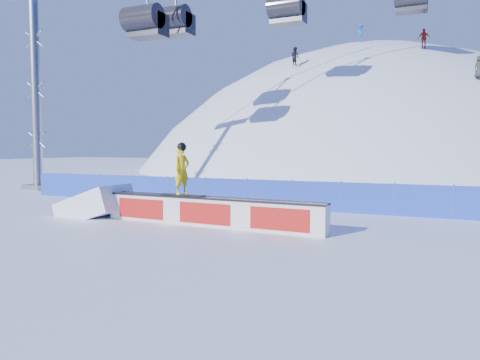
% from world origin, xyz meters
% --- Properties ---
extents(ground, '(160.00, 160.00, 0.00)m').
position_xyz_m(ground, '(0.00, 0.00, 0.00)').
color(ground, white).
rests_on(ground, ground).
extents(snow_hill, '(64.00, 64.00, 64.00)m').
position_xyz_m(snow_hill, '(0.00, 42.00, -18.00)').
color(snow_hill, silver).
rests_on(snow_hill, ground).
extents(safety_fence, '(22.05, 0.05, 1.30)m').
position_xyz_m(safety_fence, '(0.00, 4.50, 0.60)').
color(safety_fence, '#1F3FBE').
rests_on(safety_fence, ground).
extents(rail_box, '(7.96, 0.96, 0.95)m').
position_xyz_m(rail_box, '(1.80, -0.42, 0.47)').
color(rail_box, white).
rests_on(rail_box, ground).
extents(snow_ramp, '(2.75, 1.80, 1.67)m').
position_xyz_m(snow_ramp, '(-3.16, -0.17, 0.00)').
color(snow_ramp, white).
rests_on(snow_ramp, ground).
extents(snowboarder, '(1.70, 0.69, 1.77)m').
position_xyz_m(snowboarder, '(0.78, -0.37, 1.82)').
color(snowboarder, black).
rests_on(snowboarder, rail_box).
extents(distant_skiers, '(15.60, 9.39, 7.05)m').
position_xyz_m(distant_skiers, '(2.46, 29.95, 11.56)').
color(distant_skiers, black).
rests_on(distant_skiers, ground).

